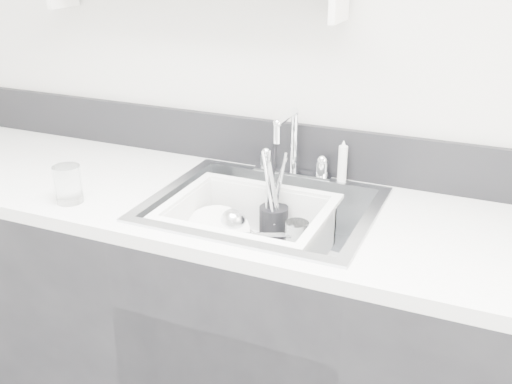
% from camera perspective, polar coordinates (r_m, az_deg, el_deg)
% --- Properties ---
extents(counter_run, '(3.20, 0.62, 0.92)m').
position_cam_1_polar(counter_run, '(1.96, 0.60, -13.61)').
color(counter_run, black).
rests_on(counter_run, ground).
extents(backsplash, '(3.20, 0.02, 0.16)m').
position_cam_1_polar(backsplash, '(1.95, 4.08, 4.23)').
color(backsplash, black).
rests_on(backsplash, counter_run).
extents(sink, '(0.64, 0.52, 0.20)m').
position_cam_1_polar(sink, '(1.76, 0.65, -3.91)').
color(sink, silver).
rests_on(sink, counter_run).
extents(faucet, '(0.26, 0.18, 0.23)m').
position_cam_1_polar(faucet, '(1.91, 3.53, 3.20)').
color(faucet, silver).
rests_on(faucet, counter_run).
extents(side_sprayer, '(0.03, 0.03, 0.14)m').
position_cam_1_polar(side_sprayer, '(1.87, 8.25, 2.88)').
color(side_sprayer, white).
rests_on(side_sprayer, counter_run).
extents(wash_tub, '(0.53, 0.47, 0.18)m').
position_cam_1_polar(wash_tub, '(1.74, -0.76, -3.88)').
color(wash_tub, white).
rests_on(wash_tub, sink).
extents(plate_stack, '(0.24, 0.23, 0.09)m').
position_cam_1_polar(plate_stack, '(1.81, -3.47, -4.46)').
color(plate_stack, white).
rests_on(plate_stack, wash_tub).
extents(utensil_cup, '(0.09, 0.09, 0.30)m').
position_cam_1_polar(utensil_cup, '(1.83, 1.69, -2.81)').
color(utensil_cup, black).
rests_on(utensil_cup, wash_tub).
extents(ladle, '(0.30, 0.29, 0.09)m').
position_cam_1_polar(ladle, '(1.77, -1.29, -4.40)').
color(ladle, silver).
rests_on(ladle, wash_tub).
extents(tumbler_in_tub, '(0.08, 0.08, 0.10)m').
position_cam_1_polar(tumbler_in_tub, '(1.77, 3.90, -4.36)').
color(tumbler_in_tub, white).
rests_on(tumbler_in_tub, wash_tub).
extents(tumbler_counter, '(0.10, 0.10, 0.11)m').
position_cam_1_polar(tumbler_counter, '(1.80, -17.47, 0.71)').
color(tumbler_counter, white).
rests_on(tumbler_counter, counter_run).
extents(bowl_small, '(0.14, 0.14, 0.03)m').
position_cam_1_polar(bowl_small, '(1.69, 2.92, -6.95)').
color(bowl_small, white).
rests_on(bowl_small, wash_tub).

